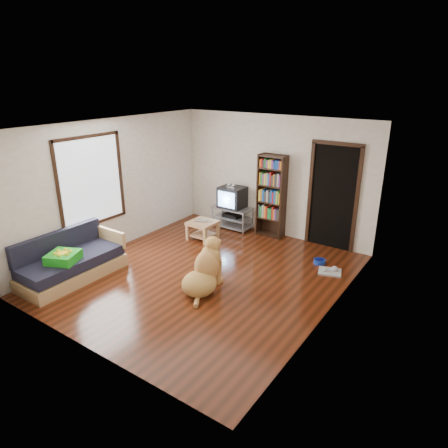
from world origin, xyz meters
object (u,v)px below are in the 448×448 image
Objects in this scene: grey_rag at (330,272)px; coffee_table at (203,227)px; laptop at (202,221)px; dog at (205,271)px; green_cushion at (63,257)px; tv_stand at (232,217)px; crt_tv at (233,197)px; dog_bowl at (319,261)px; sofa at (71,263)px; bookshelf at (272,192)px.

coffee_table reaches higher than grey_rag.
dog reaches higher than laptop.
tv_stand is (0.85, 3.84, -0.23)m from green_cushion.
green_cushion reaches higher than coffee_table.
grey_rag is 2.33m from dog.
tv_stand is 1.55× the size of crt_tv.
dog_bowl is 0.39m from grey_rag.
green_cushion is 0.34m from sofa.
sofa is at bearing -107.11° from coffee_table.
grey_rag is 0.22× the size of sofa.
dog is (2.06, 1.19, -0.17)m from green_cushion.
sofa is 2.39m from dog.
crt_tv is at bearing 53.28° from green_cushion.
dog reaches higher than dog_bowl.
green_cushion is 2.39m from dog.
green_cushion is at bearing -59.73° from sofa.
laptop is 1.50× the size of dog_bowl.
grey_rag is at bearing 0.80° from coffee_table.
green_cushion is at bearing -114.57° from bookshelf.
dog_bowl is (3.26, 3.20, -0.46)m from green_cushion.
dog is at bearing -74.25° from laptop.
green_cushion is 3.97m from crt_tv.
laptop is 0.14m from coffee_table.
dog_bowl is 2.36m from dog.
tv_stand is 1.20m from bookshelf.
sofa is at bearing -117.32° from bookshelf.
grey_rag is 0.22× the size of bookshelf.
grey_rag is at bearing 15.27° from green_cushion.
green_cushion is 2.12× the size of dog_bowl.
coffee_table is (0.71, 2.91, -0.22)m from green_cushion.
green_cushion is at bearing -102.40° from crt_tv.
coffee_table is at bearing -173.53° from dog_bowl.
bookshelf is 2.84m from dog.
green_cushion is 3.94m from tv_stand.
crt_tv is (0.00, 0.02, 0.47)m from tv_stand.
tv_stand is at bearing -90.00° from crt_tv.
dog reaches higher than tv_stand.
grey_rag is (2.86, 0.07, -0.40)m from laptop.
laptop is 2.89m from grey_rag.
green_cushion is 4.65m from grey_rag.
laptop is 1.05m from crt_tv.
crt_tv is at bearing 81.44° from coffee_table.
crt_tv is at bearing 90.00° from tv_stand.
crt_tv is (-2.41, 0.67, 0.70)m from dog_bowl.
dog is at bearing -121.02° from dog_bowl.
laptop is at bearing 51.90° from green_cushion.
coffee_table is (-2.56, -0.29, 0.24)m from dog_bowl.
sofa is at bearing -155.82° from dog.
dog is at bearing -65.66° from crt_tv.
crt_tv reaches higher than laptop.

